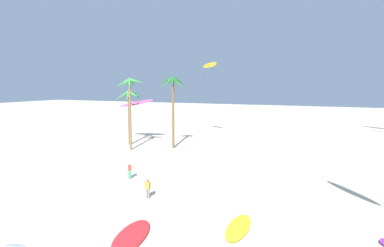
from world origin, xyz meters
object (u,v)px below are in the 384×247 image
(flying_kite_1, at_px, (210,65))
(person_near_right, at_px, (148,188))
(palm_tree_2, at_px, (173,89))
(person_near_left, at_px, (130,170))
(palm_tree_0, at_px, (129,101))
(grounded_kite_2, at_px, (131,236))
(palm_tree_1, at_px, (130,89))
(grounded_kite_1, at_px, (238,227))
(flying_kite_2, at_px, (136,103))

(flying_kite_1, xyz_separation_m, person_near_right, (6.67, -32.42, -12.13))
(palm_tree_2, height_order, person_near_left, palm_tree_2)
(person_near_left, bearing_deg, palm_tree_0, 124.15)
(person_near_right, bearing_deg, grounded_kite_2, -67.04)
(palm_tree_1, distance_m, grounded_kite_1, 31.02)
(grounded_kite_2, bearing_deg, flying_kite_1, 103.65)
(palm_tree_0, height_order, palm_tree_2, palm_tree_2)
(palm_tree_1, relative_size, palm_tree_2, 0.98)
(palm_tree_2, xyz_separation_m, grounded_kite_1, (17.00, -23.73, -8.77))
(palm_tree_1, bearing_deg, grounded_kite_2, -55.91)
(flying_kite_2, bearing_deg, person_near_right, -55.18)
(palm_tree_1, distance_m, person_near_left, 17.40)
(palm_tree_0, relative_size, grounded_kite_2, 1.65)
(person_near_left, height_order, person_near_right, person_near_right)
(palm_tree_1, xyz_separation_m, palm_tree_2, (5.07, 3.80, -0.08))
(person_near_left, bearing_deg, person_near_right, -42.19)
(palm_tree_2, height_order, flying_kite_2, palm_tree_2)
(grounded_kite_1, bearing_deg, person_near_left, 152.38)
(flying_kite_1, bearing_deg, palm_tree_2, -97.89)
(flying_kite_1, bearing_deg, palm_tree_1, -113.61)
(flying_kite_1, relative_size, grounded_kite_2, 2.58)
(grounded_kite_2, relative_size, person_near_left, 3.18)
(flying_kite_1, distance_m, person_near_right, 35.25)
(person_near_left, bearing_deg, palm_tree_2, 101.70)
(grounded_kite_1, bearing_deg, flying_kite_2, 133.48)
(palm_tree_0, height_order, palm_tree_1, palm_tree_1)
(palm_tree_0, relative_size, flying_kite_2, 1.17)
(flying_kite_1, relative_size, person_near_right, 8.11)
(palm_tree_2, distance_m, person_near_left, 18.78)
(palm_tree_2, distance_m, flying_kite_1, 12.26)
(palm_tree_2, xyz_separation_m, grounded_kite_2, (11.08, -27.67, -8.80))
(palm_tree_1, height_order, grounded_kite_2, palm_tree_1)
(flying_kite_1, bearing_deg, flying_kite_2, -141.70)
(palm_tree_2, bearing_deg, flying_kite_1, 82.11)
(person_near_right, bearing_deg, flying_kite_2, 124.82)
(palm_tree_2, relative_size, flying_kite_1, 0.79)
(person_near_right, bearing_deg, palm_tree_1, 127.78)
(person_near_left, bearing_deg, palm_tree_1, 123.58)
(palm_tree_1, relative_size, person_near_right, 6.28)
(person_near_right, bearing_deg, palm_tree_0, 127.50)
(grounded_kite_1, bearing_deg, person_near_right, 162.63)
(flying_kite_1, bearing_deg, palm_tree_0, -128.48)
(palm_tree_1, xyz_separation_m, person_near_left, (8.52, -12.84, -8.08))
(palm_tree_0, relative_size, person_near_right, 5.18)
(grounded_kite_2, bearing_deg, palm_tree_0, 124.37)
(grounded_kite_1, xyz_separation_m, grounded_kite_2, (-5.92, -3.94, -0.02))
(grounded_kite_2, xyz_separation_m, person_near_left, (-7.63, 11.02, 0.80))
(grounded_kite_1, xyz_separation_m, person_near_left, (-13.55, 7.09, 0.77))
(palm_tree_2, bearing_deg, person_near_right, -68.55)
(palm_tree_2, xyz_separation_m, flying_kite_2, (-8.67, 3.33, -2.44))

